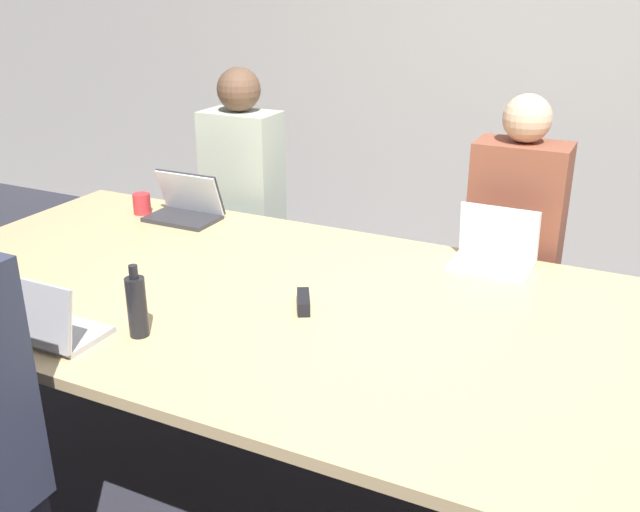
% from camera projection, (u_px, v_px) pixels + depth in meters
% --- Properties ---
extents(ground_plane, '(24.00, 24.00, 0.00)m').
position_uv_depth(ground_plane, '(386.00, 494.00, 2.74)').
color(ground_plane, '#2D2D38').
extents(curtain_wall, '(12.00, 0.06, 2.80)m').
position_uv_depth(curtain_wall, '(542.00, 55.00, 4.28)').
color(curtain_wall, beige).
rests_on(curtain_wall, ground_plane).
extents(conference_table, '(4.04, 1.58, 0.75)m').
position_uv_depth(conference_table, '(393.00, 333.00, 2.48)').
color(conference_table, '#D6B77F').
rests_on(conference_table, ground_plane).
extents(laptop_far_left, '(0.35, 0.23, 0.23)m').
position_uv_depth(laptop_far_left, '(186.00, 205.00, 3.47)').
color(laptop_far_left, '#333338').
rests_on(laptop_far_left, conference_table).
extents(person_far_left, '(0.40, 0.24, 1.42)m').
position_uv_depth(person_far_left, '(244.00, 204.00, 3.87)').
color(person_far_left, '#2D2D38').
rests_on(person_far_left, ground_plane).
extents(cup_far_left, '(0.09, 0.09, 0.10)m').
position_uv_depth(cup_far_left, '(142.00, 204.00, 3.54)').
color(cup_far_left, red).
rests_on(cup_far_left, conference_table).
extents(laptop_near_left, '(0.33, 0.22, 0.23)m').
position_uv_depth(laptop_near_left, '(45.00, 323.00, 2.31)').
color(laptop_near_left, '#B7B7BC').
rests_on(laptop_near_left, conference_table).
extents(bottle_near_left, '(0.07, 0.07, 0.25)m').
position_uv_depth(bottle_near_left, '(137.00, 306.00, 2.33)').
color(bottle_near_left, black).
rests_on(bottle_near_left, conference_table).
extents(laptop_far_center, '(0.33, 0.23, 0.24)m').
position_uv_depth(laptop_far_center, '(495.00, 249.00, 2.91)').
color(laptop_far_center, silver).
rests_on(laptop_far_center, conference_table).
extents(person_far_center, '(0.40, 0.24, 1.40)m').
position_uv_depth(person_far_center, '(512.00, 255.00, 3.21)').
color(person_far_center, '#2D2D38').
rests_on(person_far_center, ground_plane).
extents(stapler, '(0.11, 0.15, 0.05)m').
position_uv_depth(stapler, '(304.00, 302.00, 2.55)').
color(stapler, black).
rests_on(stapler, conference_table).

